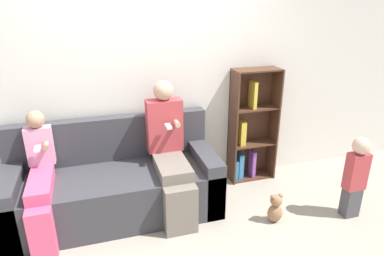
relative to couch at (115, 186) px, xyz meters
name	(u,v)px	position (x,y,z in m)	size (l,w,h in m)	color
ground_plane	(164,235)	(0.39, -0.50, -0.31)	(14.00, 14.00, 0.00)	#9E9384
back_wall	(141,80)	(0.39, 0.44, 0.97)	(10.00, 0.06, 2.55)	silver
couch	(115,186)	(0.00, 0.00, 0.00)	(2.05, 0.81, 0.94)	#38383D
adult_seated	(170,150)	(0.55, -0.09, 0.38)	(0.36, 0.78, 1.33)	#70665B
child_seated	(40,180)	(-0.65, -0.15, 0.26)	(0.24, 0.79, 1.12)	#DB4C75
toddler_standing	(356,175)	(2.27, -0.73, 0.16)	(0.20, 0.17, 0.86)	#47474C
bookshelf	(250,130)	(1.62, 0.31, 0.31)	(0.54, 0.25, 1.35)	#4C2D1E
teddy_bear	(275,209)	(1.48, -0.61, -0.16)	(0.15, 0.13, 0.31)	#936B47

